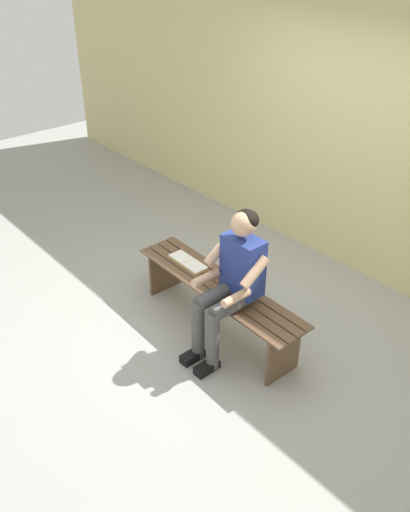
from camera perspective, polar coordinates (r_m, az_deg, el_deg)
The scene contains 6 objects.
ground_plane at distance 5.27m, azimuth -15.18°, elevation -6.23°, with size 10.00×7.00×0.04m, color #9E9E99.
brick_wall at distance 5.80m, azimuth 12.16°, elevation 13.64°, with size 9.50×0.24×2.77m, color #D1C684.
bench_near at distance 4.71m, azimuth 1.38°, elevation -4.16°, with size 1.84×0.44×0.48m.
person_seated at distance 4.29m, azimuth 2.82°, elevation -2.52°, with size 0.50×0.69×1.28m.
apple at distance 4.73m, azimuth 1.14°, elevation -1.73°, with size 0.07×0.07×0.07m, color red.
book_open at distance 4.92m, azimuth -1.82°, elevation -0.66°, with size 0.42×0.17×0.02m.
Camera 1 is at (-2.80, 2.58, 3.13)m, focal length 37.61 mm.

